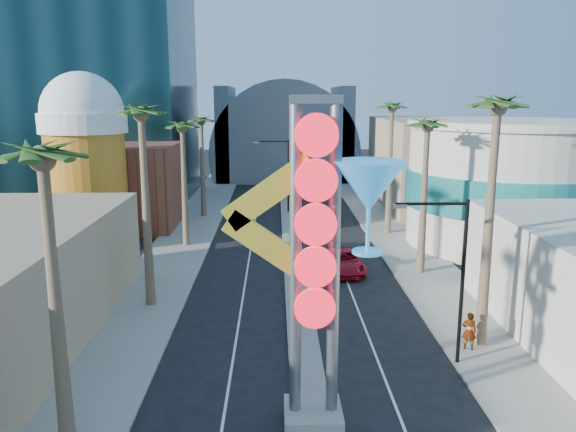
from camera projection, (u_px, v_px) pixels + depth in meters
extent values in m
cube|color=gray|center=(190.00, 232.00, 52.69)|extent=(5.00, 100.00, 0.15)
cube|color=gray|center=(391.00, 231.00, 53.11)|extent=(5.00, 100.00, 0.15)
cube|color=gray|center=(290.00, 224.00, 55.83)|extent=(1.60, 84.00, 0.15)
cube|color=brown|center=(126.00, 186.00, 54.66)|extent=(10.00, 10.00, 8.00)
cube|color=tan|center=(425.00, 163.00, 64.94)|extent=(10.00, 20.00, 10.00)
cylinder|color=#B27617|center=(88.00, 189.00, 46.61)|extent=(6.40, 6.40, 10.00)
cylinder|color=white|center=(83.00, 123.00, 45.48)|extent=(7.00, 7.00, 1.60)
sphere|color=white|center=(82.00, 113.00, 45.32)|extent=(6.60, 6.60, 6.60)
cylinder|color=#BFB6A2|center=(505.00, 187.00, 47.39)|extent=(16.00, 16.00, 10.00)
cylinder|color=teal|center=(505.00, 187.00, 47.39)|extent=(16.60, 16.60, 3.00)
cylinder|color=#BFB6A2|center=(510.00, 124.00, 46.28)|extent=(16.60, 16.60, 0.60)
cylinder|color=slate|center=(284.00, 152.00, 88.26)|extent=(22.00, 16.00, 22.00)
cube|color=slate|center=(226.00, 133.00, 87.44)|extent=(2.00, 16.00, 14.00)
cube|color=slate|center=(341.00, 133.00, 87.84)|extent=(2.00, 16.00, 14.00)
cube|color=gray|center=(313.00, 418.00, 21.54)|extent=(2.20, 2.20, 0.80)
cylinder|color=slate|center=(295.00, 266.00, 20.26)|extent=(0.44, 0.44, 12.00)
cylinder|color=slate|center=(334.00, 265.00, 20.29)|extent=(0.44, 0.44, 12.00)
cube|color=slate|center=(316.00, 99.00, 19.04)|extent=(1.80, 0.50, 0.30)
cylinder|color=red|center=(317.00, 135.00, 18.95)|extent=(1.50, 0.25, 1.50)
cylinder|color=red|center=(316.00, 181.00, 19.27)|extent=(1.50, 0.25, 1.50)
cylinder|color=red|center=(316.00, 225.00, 19.60)|extent=(1.50, 0.25, 1.50)
cylinder|color=red|center=(315.00, 267.00, 19.92)|extent=(1.50, 0.25, 1.50)
cylinder|color=red|center=(315.00, 308.00, 20.24)|extent=(1.50, 0.25, 1.50)
cube|color=yellow|center=(270.00, 192.00, 19.67)|extent=(3.47, 0.25, 2.80)
cube|color=yellow|center=(270.00, 247.00, 20.09)|extent=(3.47, 0.25, 2.80)
cone|color=#217BBF|center=(369.00, 186.00, 19.71)|extent=(2.60, 2.60, 1.80)
cylinder|color=#217BBF|center=(368.00, 230.00, 20.04)|extent=(0.16, 0.16, 1.60)
cylinder|color=#217BBF|center=(367.00, 252.00, 20.21)|extent=(1.10, 1.10, 0.12)
cylinder|color=black|center=(297.00, 226.00, 37.42)|extent=(0.18, 0.18, 8.00)
cube|color=black|center=(324.00, 170.00, 36.66)|extent=(3.60, 0.12, 0.12)
cube|color=slate|center=(349.00, 171.00, 36.72)|extent=(0.60, 0.25, 0.18)
cylinder|color=black|center=(288.00, 177.00, 60.88)|extent=(0.18, 0.18, 8.00)
cube|color=black|center=(271.00, 141.00, 60.05)|extent=(3.60, 0.12, 0.12)
cube|color=slate|center=(257.00, 142.00, 60.04)|extent=(0.60, 0.25, 0.18)
cylinder|color=black|center=(462.00, 285.00, 25.84)|extent=(0.18, 0.18, 8.00)
cube|color=black|center=(432.00, 204.00, 25.01)|extent=(3.24, 0.12, 0.12)
cube|color=slate|center=(400.00, 206.00, 25.00)|extent=(0.60, 0.25, 0.18)
cylinder|color=brown|center=(56.00, 310.00, 19.35)|extent=(0.40, 0.40, 10.50)
sphere|color=#204818|center=(42.00, 159.00, 18.26)|extent=(2.40, 2.40, 2.40)
cylinder|color=brown|center=(146.00, 214.00, 32.94)|extent=(0.40, 0.40, 11.50)
sphere|color=#204818|center=(141.00, 114.00, 31.74)|extent=(2.40, 2.40, 2.40)
cylinder|color=brown|center=(184.00, 188.00, 46.79)|extent=(0.40, 0.40, 10.00)
sphere|color=#204818|center=(182.00, 128.00, 45.75)|extent=(2.40, 2.40, 2.40)
cylinder|color=brown|center=(203.00, 170.00, 58.52)|extent=(0.40, 0.40, 10.00)
sphere|color=#204818|center=(201.00, 121.00, 57.48)|extent=(2.40, 2.40, 2.40)
cylinder|color=brown|center=(488.00, 232.00, 27.42)|extent=(0.40, 0.40, 12.00)
sphere|color=#204818|center=(498.00, 107.00, 26.17)|extent=(2.40, 2.40, 2.40)
cylinder|color=brown|center=(424.00, 202.00, 39.31)|extent=(0.40, 0.40, 10.50)
sphere|color=#204818|center=(428.00, 126.00, 38.22)|extent=(2.40, 2.40, 2.40)
cylinder|color=brown|center=(390.00, 172.00, 50.94)|extent=(0.40, 0.40, 11.50)
sphere|color=#204818|center=(392.00, 108.00, 49.75)|extent=(2.40, 2.40, 2.40)
imported|color=#9F0C1C|center=(343.00, 261.00, 40.72)|extent=(2.88, 5.81, 1.59)
imported|color=gray|center=(469.00, 331.00, 27.77)|extent=(0.80, 0.63, 1.93)
imported|color=gray|center=(512.00, 316.00, 30.21)|extent=(0.89, 0.78, 1.55)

